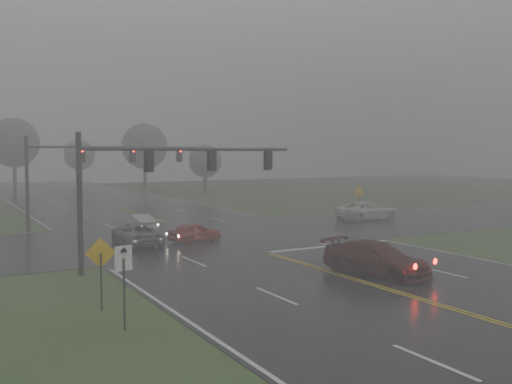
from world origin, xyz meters
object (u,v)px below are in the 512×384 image
sedan_silver (136,232)px  sedan_maroon (376,275)px  signal_gantry_near (152,174)px  sedan_red (195,242)px  car_grey (137,245)px  signal_gantry_far (85,163)px  pickup_white (367,220)px

sedan_silver → sedan_maroon: bearing=93.9°
sedan_maroon → signal_gantry_near: bearing=126.8°
sedan_maroon → signal_gantry_near: signal_gantry_near is taller
sedan_red → signal_gantry_near: 9.24m
sedan_maroon → car_grey: 15.13m
sedan_red → signal_gantry_far: (-4.30, 10.22, 4.77)m
pickup_white → signal_gantry_far: size_ratio=0.42×
signal_gantry_far → sedan_silver: bearing=-59.3°
sedan_silver → signal_gantry_far: signal_gantry_far is taller
sedan_maroon → sedan_silver: size_ratio=1.37×
sedan_maroon → sedan_silver: 19.73m
sedan_maroon → signal_gantry_far: bearing=93.8°
sedan_maroon → pickup_white: sedan_maroon is taller
sedan_silver → pickup_white: size_ratio=0.70×
sedan_red → pickup_white: (16.93, 3.55, 0.00)m
sedan_red → sedan_silver: 6.33m
sedan_silver → signal_gantry_near: size_ratio=0.34×
sedan_silver → signal_gantry_far: 6.79m
sedan_silver → car_grey: bearing=61.5°
pickup_white → signal_gantry_near: 24.43m
sedan_maroon → sedan_red: size_ratio=1.49×
sedan_maroon → signal_gantry_near: 11.51m
sedan_red → pickup_white: bearing=-90.5°
pickup_white → sedan_maroon: bearing=140.2°
sedan_red → signal_gantry_far: bearing=10.5°
pickup_white → car_grey: bearing=98.2°
car_grey → pickup_white: size_ratio=0.91×
car_grey → signal_gantry_far: size_ratio=0.38×
pickup_white → signal_gantry_near: signal_gantry_near is taller
sedan_red → signal_gantry_near: (-4.94, -6.35, 4.54)m
sedan_silver → car_grey: car_grey is taller
car_grey → signal_gantry_far: bearing=-83.0°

